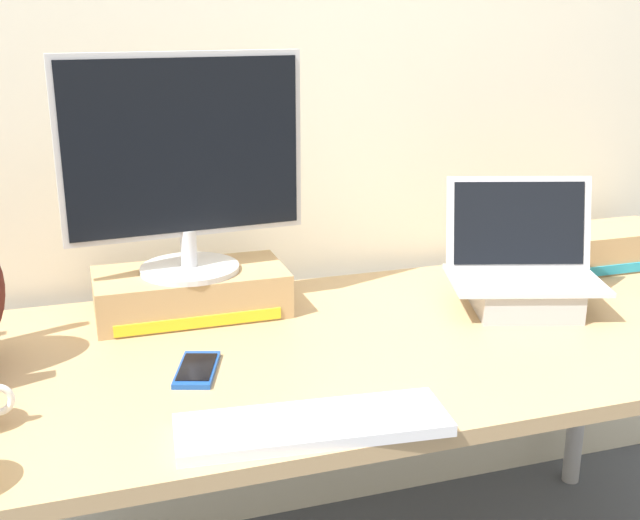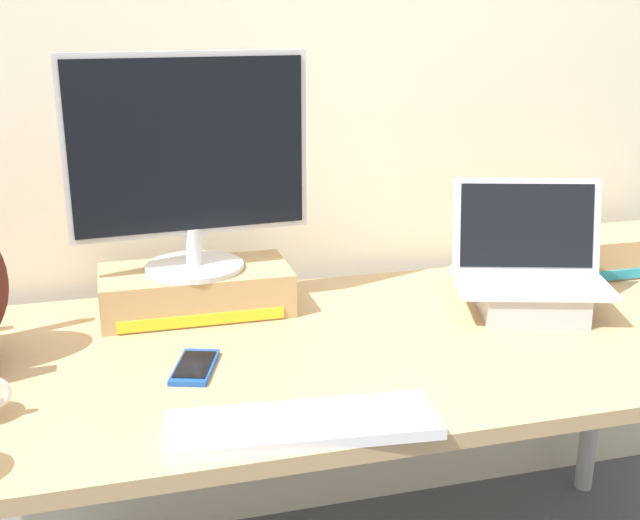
{
  "view_description": "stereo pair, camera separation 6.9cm",
  "coord_description": "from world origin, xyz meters",
  "views": [
    {
      "loc": [
        -0.45,
        -1.4,
        1.35
      ],
      "look_at": [
        0.0,
        0.0,
        0.89
      ],
      "focal_mm": 44.19,
      "sensor_mm": 36.0,
      "label": 1
    },
    {
      "loc": [
        -0.39,
        -1.42,
        1.35
      ],
      "look_at": [
        0.0,
        0.0,
        0.89
      ],
      "focal_mm": 44.19,
      "sensor_mm": 36.0,
      "label": 2
    }
  ],
  "objects": [
    {
      "name": "cell_phone",
      "position": [
        -0.26,
        -0.05,
        0.72
      ],
      "size": [
        0.11,
        0.16,
        0.01
      ],
      "rotation": [
        0.0,
        0.0,
        -0.32
      ],
      "color": "#19479E",
      "rests_on": "desk"
    },
    {
      "name": "external_keyboard",
      "position": [
        -0.12,
        -0.33,
        0.72
      ],
      "size": [
        0.45,
        0.18,
        0.02
      ],
      "rotation": [
        0.0,
        0.0,
        -0.09
      ],
      "color": "white",
      "rests_on": "desk"
    },
    {
      "name": "open_laptop",
      "position": [
        0.5,
        0.06,
        0.77
      ],
      "size": [
        0.38,
        0.31,
        0.29
      ],
      "rotation": [
        0.0,
        0.0,
        -0.29
      ],
      "color": "#ADADB2",
      "rests_on": "desk"
    },
    {
      "name": "desktop_monitor",
      "position": [
        -0.22,
        0.26,
        1.05
      ],
      "size": [
        0.52,
        0.22,
        0.47
      ],
      "rotation": [
        0.0,
        0.0,
        0.07
      ],
      "color": "silver",
      "rests_on": "toner_box_yellow"
    },
    {
      "name": "back_wall",
      "position": [
        0.0,
        0.5,
        1.3
      ],
      "size": [
        7.0,
        0.1,
        2.6
      ],
      "primitive_type": "cube",
      "color": "silver",
      "rests_on": "ground"
    },
    {
      "name": "toner_box_cyan",
      "position": [
        0.89,
        0.28,
        0.76
      ],
      "size": [
        0.32,
        0.18,
        0.1
      ],
      "color": "tan",
      "rests_on": "desk"
    },
    {
      "name": "toner_box_yellow",
      "position": [
        -0.22,
        0.26,
        0.76
      ],
      "size": [
        0.42,
        0.21,
        0.1
      ],
      "color": "tan",
      "rests_on": "desk"
    },
    {
      "name": "desk",
      "position": [
        0.0,
        0.0,
        0.65
      ],
      "size": [
        1.94,
        0.8,
        0.71
      ],
      "color": "tan",
      "rests_on": "ground"
    }
  ]
}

